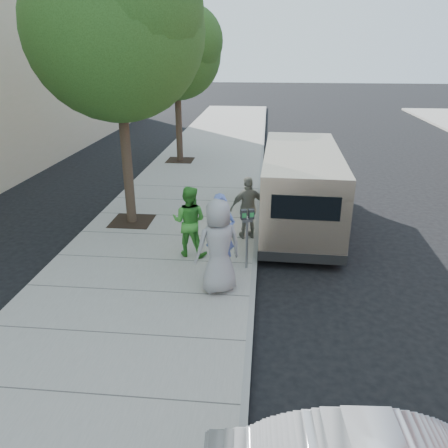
{
  "coord_description": "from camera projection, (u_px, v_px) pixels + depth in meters",
  "views": [
    {
      "loc": [
        1.61,
        -9.39,
        4.98
      ],
      "look_at": [
        0.69,
        0.11,
        1.1
      ],
      "focal_mm": 35.0,
      "sensor_mm": 36.0,
      "label": 1
    }
  ],
  "objects": [
    {
      "name": "ground",
      "position": [
        196.0,
        266.0,
        10.68
      ],
      "size": [
        120.0,
        120.0,
        0.0
      ],
      "primitive_type": "plane",
      "color": "black",
      "rests_on": "ground"
    },
    {
      "name": "sidewalk",
      "position": [
        155.0,
        262.0,
        10.74
      ],
      "size": [
        5.0,
        60.0,
        0.15
      ],
      "primitive_type": "cube",
      "color": "gray",
      "rests_on": "ground"
    },
    {
      "name": "curb_face",
      "position": [
        255.0,
        266.0,
        10.52
      ],
      "size": [
        0.12,
        60.0,
        0.16
      ],
      "primitive_type": "cube",
      "color": "gray",
      "rests_on": "ground"
    },
    {
      "name": "tree_near",
      "position": [
        117.0,
        23.0,
        11.01
      ],
      "size": [
        4.62,
        4.6,
        7.53
      ],
      "color": "black",
      "rests_on": "sidewalk"
    },
    {
      "name": "tree_far",
      "position": [
        177.0,
        49.0,
        18.26
      ],
      "size": [
        3.92,
        3.8,
        6.49
      ],
      "color": "black",
      "rests_on": "sidewalk"
    },
    {
      "name": "parking_meter",
      "position": [
        247.0,
        226.0,
        9.89
      ],
      "size": [
        0.32,
        0.19,
        1.46
      ],
      "rotation": [
        0.0,
        0.0,
        0.31
      ],
      "color": "gray",
      "rests_on": "sidewalk"
    },
    {
      "name": "van",
      "position": [
        300.0,
        187.0,
        12.68
      ],
      "size": [
        2.25,
        6.24,
        2.29
      ],
      "rotation": [
        0.0,
        0.0,
        -0.03
      ],
      "color": "beige",
      "rests_on": "ground"
    },
    {
      "name": "person_officer",
      "position": [
        220.0,
        233.0,
        9.88
      ],
      "size": [
        0.69,
        0.47,
        1.83
      ],
      "primitive_type": "imported",
      "rotation": [
        0.0,
        0.0,
        -0.05
      ],
      "color": "#5A6FBF",
      "rests_on": "sidewalk"
    },
    {
      "name": "person_green_shirt",
      "position": [
        189.0,
        221.0,
        10.63
      ],
      "size": [
        0.95,
        0.79,
        1.78
      ],
      "primitive_type": "imported",
      "rotation": [
        0.0,
        0.0,
        3.0
      ],
      "color": "green",
      "rests_on": "sidewalk"
    },
    {
      "name": "person_gray_shirt",
      "position": [
        218.0,
        247.0,
        8.99
      ],
      "size": [
        1.17,
        1.02,
        2.03
      ],
      "primitive_type": "imported",
      "rotation": [
        0.0,
        0.0,
        3.61
      ],
      "color": "gray",
      "rests_on": "sidewalk"
    },
    {
      "name": "person_striped_polo",
      "position": [
        248.0,
        208.0,
        11.62
      ],
      "size": [
        1.08,
        0.72,
        1.71
      ],
      "primitive_type": "imported",
      "rotation": [
        0.0,
        0.0,
        3.48
      ],
      "color": "gray",
      "rests_on": "sidewalk"
    }
  ]
}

